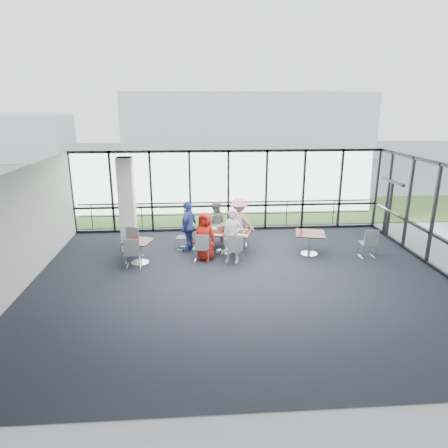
{
  "coord_description": "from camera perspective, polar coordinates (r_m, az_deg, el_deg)",
  "views": [
    {
      "loc": [
        -1.28,
        -10.31,
        4.83
      ],
      "look_at": [
        -0.38,
        2.14,
        1.1
      ],
      "focal_mm": 32.0,
      "sensor_mm": 36.0,
      "label": 1
    }
  ],
  "objects": [
    {
      "name": "chair_main_end",
      "position": [
        13.91,
        -5.88,
        -1.94
      ],
      "size": [
        0.5,
        0.5,
        0.84
      ],
      "primitive_type": null,
      "rotation": [
        0.0,
        0.0,
        -1.82
      ],
      "color": "slate",
      "rests_on": "ground"
    },
    {
      "name": "diner_near_right",
      "position": [
        12.56,
        1.23,
        -1.73
      ],
      "size": [
        0.78,
        0.7,
        1.75
      ],
      "primitive_type": "imported",
      "rotation": [
        0.0,
        0.0,
        -0.45
      ],
      "color": "silver",
      "rests_on": "ground"
    },
    {
      "name": "plate_fl",
      "position": [
        13.76,
        -1.53,
        -0.6
      ],
      "size": [
        0.26,
        0.26,
        0.01
      ],
      "primitive_type": "cylinder",
      "color": "white",
      "rests_on": "main_table"
    },
    {
      "name": "menu_a",
      "position": [
        13.07,
        -0.94,
        -1.55
      ],
      "size": [
        0.34,
        0.29,
        0.0
      ],
      "primitive_type": "cube",
      "rotation": [
        0.0,
        0.0,
        -0.36
      ],
      "color": "silver",
      "rests_on": "main_table"
    },
    {
      "name": "wall_left",
      "position": [
        11.8,
        -27.55,
        -1.21
      ],
      "size": [
        0.1,
        10.0,
        3.2
      ],
      "primitive_type": "cube",
      "color": "silver",
      "rests_on": "ground"
    },
    {
      "name": "ketchup_bottle",
      "position": [
        13.45,
        -0.03,
        -0.63
      ],
      "size": [
        0.06,
        0.06,
        0.18
      ],
      "primitive_type": "cylinder",
      "color": "red",
      "rests_on": "main_table"
    },
    {
      "name": "chair_spare_r",
      "position": [
        13.9,
        19.85,
        -2.61
      ],
      "size": [
        0.48,
        0.48,
        0.97
      ],
      "primitive_type": null,
      "rotation": [
        0.0,
        0.0,
        -0.0
      ],
      "color": "slate",
      "rests_on": "ground"
    },
    {
      "name": "side_table_left",
      "position": [
        12.83,
        -12.07,
        -2.9
      ],
      "size": [
        1.01,
        1.01,
        0.75
      ],
      "rotation": [
        0.0,
        0.0,
        -0.32
      ],
      "color": "#36190E",
      "rests_on": "ground"
    },
    {
      "name": "guard_rail",
      "position": [
        16.54,
        0.44,
        1.45
      ],
      "size": [
        12.0,
        0.06,
        0.06
      ],
      "primitive_type": "cylinder",
      "rotation": [
        0.0,
        1.57,
        0.0
      ],
      "color": "#2D2D33",
      "rests_on": "ground"
    },
    {
      "name": "structural_column",
      "position": [
        13.9,
        -13.65,
        2.71
      ],
      "size": [
        0.5,
        0.5,
        3.2
      ],
      "primitive_type": "cube",
      "color": "white",
      "rests_on": "ground"
    },
    {
      "name": "diner_near_left",
      "position": [
        12.8,
        -2.74,
        -1.78
      ],
      "size": [
        0.92,
        0.81,
        1.59
      ],
      "primitive_type": "imported",
      "rotation": [
        0.0,
        0.0,
        -0.49
      ],
      "color": "#AA1910",
      "rests_on": "ground"
    },
    {
      "name": "apron",
      "position": [
        20.92,
        -0.52,
        3.23
      ],
      "size": [
        80.0,
        70.0,
        0.02
      ],
      "primitive_type": "cube",
      "color": "gray",
      "rests_on": "ground"
    },
    {
      "name": "diner_far_left",
      "position": [
        14.17,
        -1.24,
        0.1
      ],
      "size": [
        0.83,
        0.57,
        1.6
      ],
      "primitive_type": "imported",
      "rotation": [
        0.0,
        0.0,
        3.02
      ],
      "color": "gray",
      "rests_on": "ground"
    },
    {
      "name": "condiment_caddy",
      "position": [
        13.41,
        -0.03,
        -0.99
      ],
      "size": [
        0.1,
        0.07,
        0.04
      ],
      "primitive_type": "cube",
      "color": "black",
      "rests_on": "main_table"
    },
    {
      "name": "tumbler_a",
      "position": [
        13.27,
        -1.08,
        -0.95
      ],
      "size": [
        0.07,
        0.07,
        0.14
      ],
      "primitive_type": "cylinder",
      "color": "white",
      "rests_on": "main_table"
    },
    {
      "name": "floor",
      "position": [
        11.47,
        2.68,
        -8.36
      ],
      "size": [
        12.0,
        10.0,
        0.02
      ],
      "primitive_type": "cube",
      "color": "#1E252D",
      "rests_on": "ground"
    },
    {
      "name": "chair_main_nl",
      "position": [
        12.77,
        -3.33,
        -3.4
      ],
      "size": [
        0.54,
        0.54,
        0.93
      ],
      "primitive_type": null,
      "rotation": [
        0.0,
        0.0,
        -0.2
      ],
      "color": "slate",
      "rests_on": "ground"
    },
    {
      "name": "plate_nr",
      "position": [
        13.03,
        2.04,
        -1.59
      ],
      "size": [
        0.28,
        0.28,
        0.01
      ],
      "primitive_type": "cylinder",
      "color": "white",
      "rests_on": "main_table"
    },
    {
      "name": "tumbler_d",
      "position": [
        13.45,
        -2.99,
        -0.76
      ],
      "size": [
        0.06,
        0.06,
        0.13
      ],
      "primitive_type": "cylinder",
      "color": "white",
      "rests_on": "main_table"
    },
    {
      "name": "green_bottle",
      "position": [
        13.38,
        0.23,
        -0.68
      ],
      "size": [
        0.05,
        0.05,
        0.2
      ],
      "primitive_type": "cylinder",
      "color": "#27723F",
      "rests_on": "main_table"
    },
    {
      "name": "chair_main_nr",
      "position": [
        12.56,
        1.36,
        -3.59
      ],
      "size": [
        0.56,
        0.56,
        0.98
      ],
      "primitive_type": null,
      "rotation": [
        0.0,
        0.0,
        -0.18
      ],
      "color": "slate",
      "rests_on": "ground"
    },
    {
      "name": "main_table",
      "position": [
        13.47,
        -0.09,
        -1.62
      ],
      "size": [
        2.01,
        1.45,
        0.75
      ],
      "rotation": [
        0.0,
        0.0,
        -0.28
      ],
      "color": "#36190E",
      "rests_on": "ground"
    },
    {
      "name": "tumbler_b",
      "position": [
        13.14,
        1.01,
        -1.12
      ],
      "size": [
        0.07,
        0.07,
        0.15
      ],
      "primitive_type": "cylinder",
      "color": "white",
      "rests_on": "main_table"
    },
    {
      "name": "chair_spare_lb",
      "position": [
        13.4,
        -12.77,
        -2.75
      ],
      "size": [
        0.58,
        0.58,
        0.96
      ],
      "primitive_type": null,
      "rotation": [
        0.0,
        0.0,
        2.84
      ],
      "color": "slate",
      "rests_on": "ground"
    },
    {
      "name": "tumbler_c",
      "position": [
        13.58,
        0.21,
        -0.52
      ],
      "size": [
        0.08,
        0.08,
        0.15
      ],
      "primitive_type": "cylinder",
      "color": "white",
      "rests_on": "main_table"
    },
    {
      "name": "chair_spare_la",
      "position": [
        12.56,
        -12.88,
        -4.04
      ],
      "size": [
        0.48,
        0.48,
        0.98
      ],
      "primitive_type": null,
      "rotation": [
        0.0,
        0.0,
        0.01
      ],
      "color": "slate",
      "rests_on": "ground"
    },
    {
      "name": "plate_nl",
      "position": [
        13.22,
        -2.43,
        -1.33
      ],
      "size": [
        0.27,
        0.27,
        0.01
      ],
      "primitive_type": "cylinder",
      "color": "white",
      "rests_on": "main_table"
    },
    {
      "name": "grass_strip",
      "position": [
        18.98,
        -0.14,
        1.92
      ],
      "size": [
        80.0,
        5.0,
        0.01
      ],
      "primitive_type": "cube",
      "color": "#395A22",
      "rests_on": "ground"
    },
    {
      "name": "ceiling",
      "position": [
        10.52,
        2.92,
        7.69
      ],
      "size": [
        12.0,
        10.0,
        0.04
      ],
      "primitive_type": "cube",
      "color": "white",
      "rests_on": "ground"
    },
    {
      "name": "menu_b",
      "position": [
        13.07,
        2.76,
        -1.57
      ],
      "size": [
        0.33,
        0.29,
        0.0
      ],
      "primitive_type": "cube",
      "rotation": [
        0.0,
        0.0,
        -0.46
      ],
      "color": "silver",
      "rests_on": "main_table"
    },
    {
      "name": "hangar_main",
      "position": [
        42.68,
        3.06,
        14.15
      ],
      "size": [
        24.0,
        10.0,
        6.0
      ],
      "primitive_type": "cube",
      "color": "silver",
      "rests_on": "ground"
    },
    {
      "name": "side_table_right",
      "position": [
        13.59,
        12.19,
        -1.69
      ],
      "size": [
        1.11,
        1.11,
        0.75
      ],
      "rotation": [
        0.0,
        0.0,
        -0.22
      ],
      "color": "#36190E",
      "rests_on": "ground"
    },
    {
      "name": "chair_main_fl",
      "position": [
        14.45,
        -0.86,
        -1.07
      ],
      "size": [
        0.54,
        0.54,
        0.87
      ],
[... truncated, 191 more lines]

